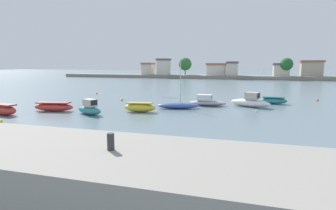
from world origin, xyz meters
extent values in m
plane|color=slate|center=(0.00, 0.00, 0.00)|extent=(400.00, 400.00, 0.00)
cylinder|color=#2D2D33|center=(5.77, -8.20, 2.77)|extent=(0.28, 0.28, 0.66)
ellipsoid|color=#C63833|center=(-15.59, 6.76, 0.54)|extent=(3.75, 1.83, 1.07)
cube|color=maroon|center=(-15.59, 6.76, 1.15)|extent=(3.00, 1.52, 0.16)
ellipsoid|color=#C63833|center=(-11.99, 10.51, 0.48)|extent=(5.09, 2.31, 0.96)
cube|color=maroon|center=(-11.99, 10.51, 1.03)|extent=(4.08, 1.90, 0.14)
ellipsoid|color=teal|center=(-6.62, 9.81, 0.46)|extent=(4.04, 2.71, 0.91)
cube|color=#BCB2A3|center=(-6.47, 9.75, 1.33)|extent=(1.76, 1.47, 0.83)
cube|color=black|center=(-5.78, 9.45, 1.41)|extent=(0.41, 0.82, 0.58)
ellipsoid|color=yellow|center=(-1.73, 12.94, 0.51)|extent=(3.98, 1.88, 1.03)
cube|color=#A8952A|center=(-1.73, 12.94, 1.08)|extent=(3.19, 1.56, 0.10)
ellipsoid|color=#3856A8|center=(2.01, 16.61, 0.38)|extent=(5.54, 2.77, 0.76)
cylinder|color=silver|center=(2.29, 16.68, 3.34)|extent=(0.10, 0.10, 5.17)
cylinder|color=#B7B7BC|center=(1.02, 16.36, 1.37)|extent=(2.01, 0.57, 0.08)
ellipsoid|color=#9E9EA3|center=(5.24, 20.21, 0.36)|extent=(5.10, 2.00, 0.72)
cube|color=silver|center=(4.82, 20.18, 1.11)|extent=(2.05, 1.31, 0.77)
cube|color=black|center=(5.81, 20.24, 1.19)|extent=(0.14, 1.09, 0.54)
ellipsoid|color=white|center=(10.82, 20.74, 0.52)|extent=(5.62, 3.40, 1.05)
cube|color=#BCB2A3|center=(11.07, 20.65, 1.50)|extent=(2.00, 1.78, 0.90)
cube|color=black|center=(11.85, 20.37, 1.59)|extent=(0.47, 1.11, 0.63)
ellipsoid|color=teal|center=(14.01, 24.60, 0.43)|extent=(3.75, 1.46, 0.86)
cube|color=#226367|center=(14.01, 24.60, 0.93)|extent=(3.00, 1.22, 0.14)
sphere|color=yellow|center=(-8.16, 21.34, 0.19)|extent=(0.38, 0.38, 0.38)
sphere|color=yellow|center=(-16.95, 28.64, 0.18)|extent=(0.36, 0.36, 0.36)
sphere|color=orange|center=(20.75, 29.71, 0.18)|extent=(0.37, 0.37, 0.37)
sphere|color=white|center=(11.61, 16.74, 0.12)|extent=(0.25, 0.25, 0.25)
sphere|color=yellow|center=(-12.34, 3.33, 0.16)|extent=(0.32, 0.32, 0.32)
cube|color=gray|center=(0.00, 89.09, 0.63)|extent=(129.79, 10.14, 1.27)
cube|color=beige|center=(-29.56, 89.38, 3.25)|extent=(4.35, 4.07, 3.98)
cube|color=#995B42|center=(-29.56, 89.38, 5.59)|extent=(4.79, 4.48, 0.70)
cube|color=beige|center=(-22.67, 88.75, 4.06)|extent=(4.46, 4.61, 5.59)
cube|color=#565156|center=(-22.67, 88.75, 7.20)|extent=(4.91, 5.07, 0.70)
cube|color=beige|center=(-2.02, 90.49, 3.16)|extent=(6.77, 5.61, 3.79)
cube|color=#995B42|center=(-2.02, 90.49, 5.41)|extent=(7.45, 6.17, 0.70)
cube|color=beige|center=(4.04, 87.97, 3.47)|extent=(3.85, 4.66, 4.41)
cube|color=#565156|center=(4.04, 87.97, 6.03)|extent=(4.24, 5.12, 0.70)
cube|color=beige|center=(20.90, 89.08, 3.18)|extent=(5.25, 4.59, 3.83)
cube|color=#565156|center=(20.90, 89.08, 5.44)|extent=(5.77, 5.05, 0.70)
cube|color=#B2A38E|center=(30.76, 90.28, 3.66)|extent=(6.93, 4.26, 4.79)
cube|color=#995B42|center=(30.76, 90.28, 6.40)|extent=(7.62, 4.68, 0.70)
cylinder|color=brown|center=(21.98, 91.03, 2.27)|extent=(0.36, 0.36, 2.01)
sphere|color=#235B2D|center=(21.98, 91.03, 4.65)|extent=(3.43, 3.43, 3.43)
cylinder|color=brown|center=(-14.16, 89.89, 2.34)|extent=(0.36, 0.36, 2.14)
sphere|color=#2D6B33|center=(-14.16, 89.89, 5.41)|extent=(5.01, 5.01, 5.01)
cylinder|color=brown|center=(22.35, 87.38, 2.46)|extent=(0.36, 0.36, 2.39)
sphere|color=#235B2D|center=(22.35, 87.38, 5.41)|extent=(4.37, 4.37, 4.37)
camera|label=1|loc=(10.83, -17.48, 5.75)|focal=29.78mm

